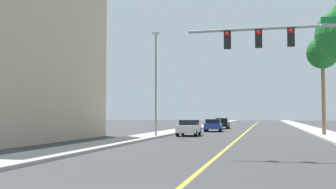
{
  "coord_description": "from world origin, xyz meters",
  "views": [
    {
      "loc": [
        2.19,
        -6.67,
        1.88
      ],
      "look_at": [
        -4.02,
        19.36,
        3.2
      ],
      "focal_mm": 44.11,
      "sensor_mm": 36.0,
      "label": 1
    }
  ],
  "objects_px": {
    "palm_far": "(323,54)",
    "car_blue": "(213,125)",
    "street_lamp": "(156,78)",
    "car_black": "(222,123)",
    "traffic_signal_mast": "(308,52)",
    "car_white": "(189,128)"
  },
  "relations": [
    {
      "from": "car_black",
      "to": "car_blue",
      "type": "distance_m",
      "value": 10.12
    },
    {
      "from": "car_white",
      "to": "palm_far",
      "type": "bearing_deg",
      "value": -172.29
    },
    {
      "from": "car_black",
      "to": "car_blue",
      "type": "height_order",
      "value": "car_black"
    },
    {
      "from": "car_blue",
      "to": "car_white",
      "type": "height_order",
      "value": "car_white"
    },
    {
      "from": "street_lamp",
      "to": "car_black",
      "type": "distance_m",
      "value": 23.53
    },
    {
      "from": "palm_far",
      "to": "car_blue",
      "type": "distance_m",
      "value": 14.8
    },
    {
      "from": "palm_far",
      "to": "car_blue",
      "type": "height_order",
      "value": "palm_far"
    },
    {
      "from": "traffic_signal_mast",
      "to": "palm_far",
      "type": "bearing_deg",
      "value": 80.9
    },
    {
      "from": "street_lamp",
      "to": "car_white",
      "type": "bearing_deg",
      "value": 52.55
    },
    {
      "from": "car_blue",
      "to": "car_white",
      "type": "relative_size",
      "value": 1.0
    },
    {
      "from": "traffic_signal_mast",
      "to": "street_lamp",
      "type": "xyz_separation_m",
      "value": [
        -10.85,
        14.33,
        0.29
      ]
    },
    {
      "from": "car_black",
      "to": "car_blue",
      "type": "bearing_deg",
      "value": -90.1
    },
    {
      "from": "street_lamp",
      "to": "car_black",
      "type": "xyz_separation_m",
      "value": [
        3.14,
        22.94,
        -4.2
      ]
    },
    {
      "from": "palm_far",
      "to": "car_white",
      "type": "bearing_deg",
      "value": -170.27
    },
    {
      "from": "palm_far",
      "to": "car_black",
      "type": "height_order",
      "value": "palm_far"
    },
    {
      "from": "car_blue",
      "to": "street_lamp",
      "type": "bearing_deg",
      "value": -106.84
    },
    {
      "from": "traffic_signal_mast",
      "to": "car_white",
      "type": "height_order",
      "value": "traffic_signal_mast"
    },
    {
      "from": "traffic_signal_mast",
      "to": "car_blue",
      "type": "distance_m",
      "value": 28.47
    },
    {
      "from": "car_white",
      "to": "street_lamp",
      "type": "bearing_deg",
      "value": 50.53
    },
    {
      "from": "traffic_signal_mast",
      "to": "car_white",
      "type": "distance_m",
      "value": 19.69
    },
    {
      "from": "traffic_signal_mast",
      "to": "car_black",
      "type": "distance_m",
      "value": 38.25
    },
    {
      "from": "street_lamp",
      "to": "traffic_signal_mast",
      "type": "bearing_deg",
      "value": -52.87
    }
  ]
}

